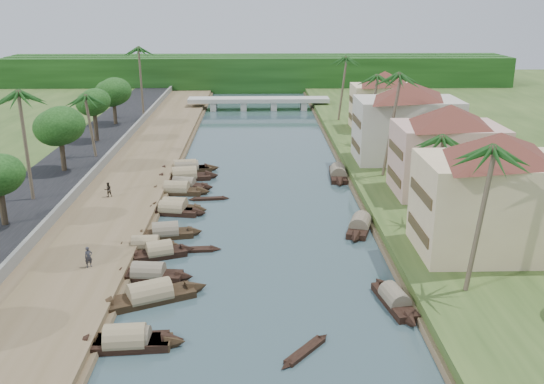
{
  "coord_description": "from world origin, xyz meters",
  "views": [
    {
      "loc": [
        -0.4,
        -48.63,
        21.68
      ],
      "look_at": [
        1.15,
        12.13,
        2.0
      ],
      "focal_mm": 40.0,
      "sensor_mm": 36.0,
      "label": 1
    }
  ],
  "objects_px": {
    "sampan_0": "(131,341)",
    "building_near": "(494,193)",
    "bridge": "(259,101)",
    "sampan_1": "(125,341)",
    "person_near": "(88,257)"
  },
  "relations": [
    {
      "from": "bridge",
      "to": "person_near",
      "type": "distance_m",
      "value": 76.78
    },
    {
      "from": "person_near",
      "to": "sampan_1",
      "type": "bearing_deg",
      "value": -98.88
    },
    {
      "from": "bridge",
      "to": "sampan_1",
      "type": "xyz_separation_m",
      "value": [
        -9.02,
        -86.13,
        -1.3
      ]
    },
    {
      "from": "building_near",
      "to": "sampan_1",
      "type": "relative_size",
      "value": 1.88
    },
    {
      "from": "bridge",
      "to": "building_near",
      "type": "distance_m",
      "value": 76.54
    },
    {
      "from": "building_near",
      "to": "sampan_0",
      "type": "height_order",
      "value": "building_near"
    },
    {
      "from": "person_near",
      "to": "building_near",
      "type": "bearing_deg",
      "value": -31.68
    },
    {
      "from": "sampan_0",
      "to": "sampan_1",
      "type": "xyz_separation_m",
      "value": [
        -0.33,
        -0.09,
        0.01
      ]
    },
    {
      "from": "building_near",
      "to": "bridge",
      "type": "bearing_deg",
      "value": 104.39
    },
    {
      "from": "sampan_0",
      "to": "building_near",
      "type": "bearing_deg",
      "value": 24.97
    },
    {
      "from": "bridge",
      "to": "person_near",
      "type": "xyz_separation_m",
      "value": [
        -14.06,
        -75.48,
        -0.06
      ]
    },
    {
      "from": "building_near",
      "to": "sampan_1",
      "type": "height_order",
      "value": "building_near"
    },
    {
      "from": "building_near",
      "to": "person_near",
      "type": "height_order",
      "value": "building_near"
    },
    {
      "from": "bridge",
      "to": "sampan_0",
      "type": "height_order",
      "value": "bridge"
    },
    {
      "from": "bridge",
      "to": "sampan_0",
      "type": "xyz_separation_m",
      "value": [
        -8.68,
        -86.04,
        -1.31
      ]
    }
  ]
}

